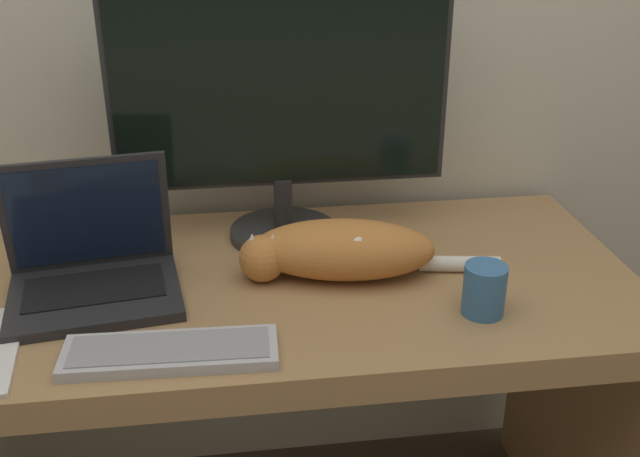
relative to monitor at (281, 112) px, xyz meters
name	(u,v)px	position (x,y,z in m)	size (l,w,h in m)	color
desk	(257,346)	(-0.08, -0.19, -0.44)	(1.51, 0.68, 0.76)	#A37A4C
monitor	(281,112)	(0.00, 0.00, 0.00)	(0.70, 0.24, 0.53)	#282828
laptop	(92,269)	(-0.38, -0.20, -0.23)	(0.34, 0.28, 0.25)	#232326
external_keyboard	(170,352)	(-0.23, -0.44, -0.27)	(0.36, 0.12, 0.02)	#BCBCC1
cat	(338,249)	(0.09, -0.20, -0.22)	(0.52, 0.20, 0.12)	#C67A38
coffee_mug	(484,290)	(0.33, -0.37, -0.23)	(0.08, 0.08, 0.10)	teal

